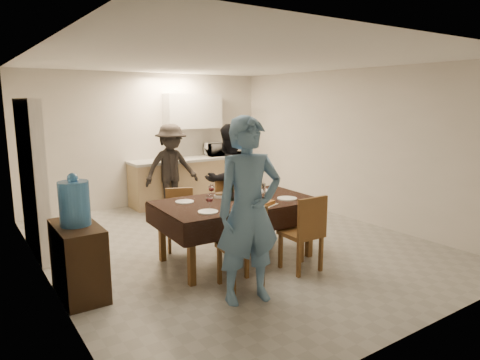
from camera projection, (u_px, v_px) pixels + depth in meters
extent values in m
cube|color=#9F9F9A|center=(232.00, 243.00, 6.31)|extent=(5.00, 6.00, 0.02)
cube|color=white|center=(231.00, 61.00, 5.82)|extent=(5.00, 6.00, 0.02)
cube|color=beige|center=(149.00, 140.00, 8.50)|extent=(5.00, 0.02, 2.60)
cube|color=beige|center=(424.00, 193.00, 3.63)|extent=(5.00, 0.02, 2.60)
cube|color=beige|center=(40.00, 172.00, 4.68)|extent=(0.02, 6.00, 2.60)
cube|color=beige|center=(351.00, 145.00, 7.45)|extent=(0.02, 6.00, 2.60)
cube|color=white|center=(32.00, 178.00, 5.75)|extent=(0.15, 1.40, 2.10)
cube|color=tan|center=(185.00, 182.00, 8.74)|extent=(2.20, 0.60, 0.86)
cube|color=#ADADA8|center=(184.00, 160.00, 8.65)|extent=(2.24, 0.64, 0.05)
cube|color=silver|center=(193.00, 111.00, 8.75)|extent=(1.20, 0.34, 0.70)
cube|color=black|center=(237.00, 202.00, 5.55)|extent=(2.08, 1.27, 0.04)
cube|color=brown|center=(237.00, 231.00, 5.62)|extent=(0.07, 0.07, 0.75)
cube|color=brown|center=(240.00, 247.00, 4.75)|extent=(0.48, 0.48, 0.05)
cube|color=brown|center=(251.00, 229.00, 4.54)|extent=(0.44, 0.09, 0.47)
cube|color=brown|center=(301.00, 233.00, 5.25)|extent=(0.45, 0.45, 0.05)
cube|color=brown|center=(313.00, 217.00, 5.04)|extent=(0.43, 0.05, 0.46)
cube|color=brown|center=(180.00, 221.00, 5.98)|extent=(0.51, 0.51, 0.05)
cube|color=brown|center=(185.00, 208.00, 5.79)|extent=(0.36, 0.19, 0.41)
cube|color=brown|center=(234.00, 209.00, 6.47)|extent=(0.45, 0.45, 0.05)
cube|color=brown|center=(241.00, 195.00, 6.27)|extent=(0.42, 0.07, 0.45)
cube|color=#302010|center=(79.00, 260.00, 4.57)|extent=(0.42, 0.85, 0.78)
cylinder|color=#478CD1|center=(74.00, 203.00, 4.45)|extent=(0.31, 0.31, 0.47)
cylinder|color=white|center=(260.00, 191.00, 5.68)|extent=(0.13, 0.13, 0.19)
cube|color=#C37739|center=(260.00, 204.00, 5.29)|extent=(0.47, 0.42, 0.05)
cylinder|color=white|center=(247.00, 193.00, 5.85)|extent=(0.16, 0.16, 0.06)
cylinder|color=white|center=(222.00, 196.00, 5.74)|extent=(0.21, 0.21, 0.04)
cylinder|color=white|center=(208.00, 212.00, 4.97)|extent=(0.24, 0.24, 0.01)
cylinder|color=white|center=(287.00, 198.00, 5.63)|extent=(0.26, 0.26, 0.02)
cylinder|color=white|center=(185.00, 202.00, 5.46)|extent=(0.24, 0.24, 0.01)
cylinder|color=white|center=(260.00, 191.00, 6.12)|extent=(0.28, 0.28, 0.02)
imported|color=silver|center=(218.00, 149.00, 9.06)|extent=(0.49, 0.33, 0.27)
imported|color=#5C88B3|center=(249.00, 211.00, 4.36)|extent=(0.78, 0.59, 1.93)
imported|color=black|center=(229.00, 179.00, 6.69)|extent=(0.89, 0.72, 1.72)
imported|color=black|center=(171.00, 168.00, 8.02)|extent=(1.06, 0.61, 1.64)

